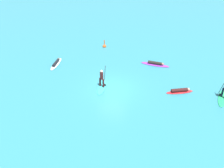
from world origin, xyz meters
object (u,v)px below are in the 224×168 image
(surfer_on_teal_board, at_px, (102,83))
(surfer_on_green_board, at_px, (224,95))
(surfer_on_white_board, at_px, (56,63))
(surfer_on_purple_board, at_px, (155,64))
(surfer_on_red_board, at_px, (180,91))
(marker_buoy, at_px, (104,46))

(surfer_on_teal_board, relative_size, surfer_on_green_board, 0.93)
(surfer_on_white_board, relative_size, surfer_on_green_board, 1.00)
(surfer_on_white_board, bearing_deg, surfer_on_purple_board, -81.38)
(surfer_on_red_board, distance_m, marker_buoy, 12.69)
(surfer_on_white_board, bearing_deg, surfer_on_teal_board, -122.90)
(surfer_on_teal_board, xyz_separation_m, surfer_on_green_board, (10.79, -1.65, -0.07))
(surfer_on_teal_board, relative_size, surfer_on_red_board, 1.11)
(surfer_on_red_board, bearing_deg, surfer_on_green_board, -23.69)
(surfer_on_green_board, height_order, marker_buoy, surfer_on_green_board)
(surfer_on_white_board, distance_m, surfer_on_red_board, 13.64)
(surfer_on_white_board, height_order, marker_buoy, marker_buoy)
(surfer_on_green_board, distance_m, marker_buoy, 15.70)
(surfer_on_red_board, bearing_deg, surfer_on_teal_board, 164.23)
(surfer_on_green_board, height_order, surfer_on_red_board, surfer_on_green_board)
(surfer_on_teal_board, distance_m, surfer_on_green_board, 10.91)
(surfer_on_red_board, bearing_deg, surfer_on_purple_board, 95.81)
(surfer_on_purple_board, relative_size, marker_buoy, 3.07)
(marker_buoy, bearing_deg, surfer_on_teal_board, -88.89)
(surfer_on_purple_board, relative_size, surfer_on_teal_board, 1.12)
(surfer_on_teal_board, height_order, marker_buoy, surfer_on_teal_board)
(surfer_on_red_board, height_order, marker_buoy, marker_buoy)
(surfer_on_teal_board, distance_m, marker_buoy, 9.59)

